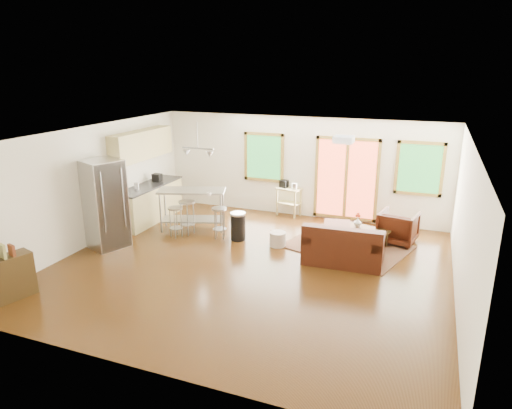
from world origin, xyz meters
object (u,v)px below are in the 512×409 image
(rug, at_px, (347,246))
(ottoman, at_px, (337,231))
(armchair, at_px, (398,226))
(kitchen_cart, at_px, (288,192))
(refrigerator, at_px, (105,204))
(island, at_px, (192,202))
(loveseat, at_px, (343,247))
(coffee_table, at_px, (365,232))

(rug, distance_m, ottoman, 0.54)
(armchair, xyz_separation_m, ottoman, (-1.31, -0.28, -0.21))
(armchair, relative_size, kitchen_cart, 0.85)
(refrigerator, xyz_separation_m, island, (1.24, 1.60, -0.28))
(armchair, relative_size, ottoman, 1.38)
(island, relative_size, kitchen_cart, 1.79)
(loveseat, height_order, ottoman, loveseat)
(refrigerator, relative_size, kitchen_cart, 2.04)
(loveseat, relative_size, refrigerator, 0.83)
(loveseat, distance_m, island, 3.84)
(island, xyz_separation_m, kitchen_cart, (1.83, 1.87, -0.04))
(loveseat, relative_size, armchair, 1.98)
(coffee_table, xyz_separation_m, kitchen_cart, (-2.22, 1.45, 0.31))
(rug, height_order, refrigerator, refrigerator)
(refrigerator, height_order, kitchen_cart, refrigerator)
(armchair, distance_m, island, 4.79)
(rug, xyz_separation_m, kitchen_cart, (-1.88, 1.64, 0.63))
(rug, distance_m, island, 3.78)
(refrigerator, bearing_deg, ottoman, 47.38)
(ottoman, relative_size, refrigerator, 0.30)
(armchair, height_order, island, island)
(kitchen_cart, bearing_deg, rug, -41.10)
(armchair, relative_size, refrigerator, 0.42)
(coffee_table, relative_size, island, 0.64)
(coffee_table, bearing_deg, rug, -149.50)
(rug, relative_size, refrigerator, 1.25)
(refrigerator, distance_m, kitchen_cart, 4.65)
(coffee_table, height_order, ottoman, ottoman)
(island, bearing_deg, rug, 3.56)
(loveseat, xyz_separation_m, coffee_table, (0.28, 1.07, 0.00))
(rug, height_order, ottoman, ottoman)
(ottoman, bearing_deg, armchair, 11.90)
(island, height_order, kitchen_cart, island)
(loveseat, xyz_separation_m, armchair, (0.93, 1.53, 0.07))
(loveseat, distance_m, coffee_table, 1.10)
(rug, xyz_separation_m, refrigerator, (-4.95, -1.83, 0.95))
(ottoman, distance_m, island, 3.48)
(loveseat, bearing_deg, kitchen_cart, 125.16)
(loveseat, bearing_deg, coffee_table, 72.87)
(refrigerator, bearing_deg, coffee_table, 42.78)
(refrigerator, xyz_separation_m, kitchen_cart, (3.07, 3.48, -0.32))
(rug, distance_m, loveseat, 0.93)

